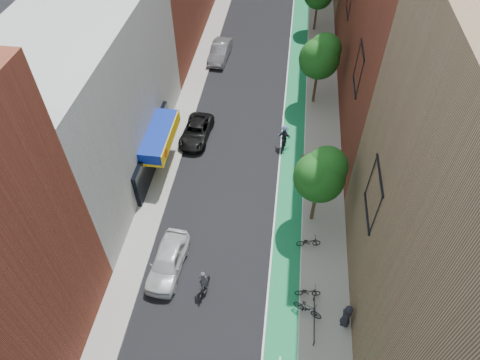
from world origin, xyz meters
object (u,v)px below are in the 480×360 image
(cyclist_lane_near, at_px, (301,166))
(cyclist_lane_far, at_px, (284,137))
(cyclist_lead, at_px, (204,286))
(parked_car_silver, at_px, (220,51))
(pedestrian, at_px, (347,316))
(parked_car_black, at_px, (196,132))
(cyclist_lane_mid, at_px, (284,142))
(parked_car_white, at_px, (168,261))

(cyclist_lane_near, height_order, cyclist_lane_far, cyclist_lane_near)
(cyclist_lead, bearing_deg, parked_car_silver, -74.10)
(pedestrian, bearing_deg, cyclist_lead, -91.86)
(parked_car_black, height_order, cyclist_lane_mid, cyclist_lane_mid)
(parked_car_white, distance_m, parked_car_black, 12.94)
(cyclist_lead, bearing_deg, parked_car_black, -68.03)
(parked_car_white, distance_m, parked_car_silver, 25.81)
(parked_car_black, distance_m, parked_car_silver, 12.87)
(parked_car_white, bearing_deg, pedestrian, -8.31)
(pedestrian, bearing_deg, cyclist_lane_far, -158.69)
(parked_car_white, height_order, cyclist_lead, cyclist_lead)
(cyclist_lane_near, xyz_separation_m, pedestrian, (2.90, -11.99, 0.16))
(cyclist_lane_near, bearing_deg, cyclist_lane_far, -74.14)
(cyclist_lane_mid, relative_size, pedestrian, 1.06)
(pedestrian, bearing_deg, cyclist_lane_near, -161.18)
(cyclist_lane_mid, height_order, cyclist_lane_far, cyclist_lane_far)
(parked_car_black, distance_m, pedestrian, 19.38)
(parked_car_white, bearing_deg, cyclist_lane_far, 66.31)
(parked_car_black, distance_m, cyclist_lane_near, 9.55)
(cyclist_lane_far, xyz_separation_m, pedestrian, (4.40, -15.26, 0.10))
(cyclist_lead, xyz_separation_m, cyclist_lane_near, (5.64, 10.93, 0.22))
(pedestrian, bearing_deg, cyclist_lane_mid, -158.28)
(parked_car_black, height_order, parked_car_silver, parked_car_silver)
(cyclist_lane_mid, bearing_deg, cyclist_lane_far, -77.89)
(parked_car_white, xyz_separation_m, pedestrian, (11.13, -2.42, 0.26))
(parked_car_white, bearing_deg, parked_car_black, 97.10)
(cyclist_lead, xyz_separation_m, cyclist_lane_mid, (4.14, 13.80, 0.04))
(parked_car_silver, xyz_separation_m, cyclist_lane_near, (8.94, -16.23, 0.09))
(parked_car_black, xyz_separation_m, parked_car_silver, (-0.00, 12.87, 0.15))
(parked_car_silver, bearing_deg, pedestrian, -63.40)
(parked_car_white, distance_m, cyclist_lane_mid, 14.14)
(cyclist_lead, height_order, pedestrian, cyclist_lead)
(parked_car_silver, relative_size, cyclist_lane_far, 2.41)
(cyclist_lane_near, distance_m, pedestrian, 12.33)
(parked_car_black, bearing_deg, cyclist_lane_near, -17.11)
(parked_car_silver, relative_size, cyclist_lead, 2.38)
(parked_car_black, bearing_deg, cyclist_lane_far, 2.82)
(cyclist_lane_mid, bearing_deg, pedestrian, 118.61)
(cyclist_lane_near, distance_m, cyclist_lane_mid, 3.25)
(pedestrian, bearing_deg, parked_car_black, -137.14)
(parked_car_black, bearing_deg, cyclist_lead, -73.50)
(parked_car_white, bearing_deg, parked_car_silver, 95.55)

